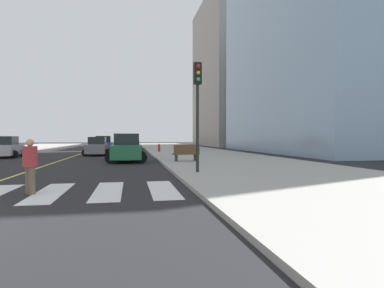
# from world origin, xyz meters

# --- Properties ---
(sidewalk_kerb_east) EXTENTS (10.00, 120.00, 0.15)m
(sidewalk_kerb_east) POSITION_xyz_m (12.20, 20.00, 0.07)
(sidewalk_kerb_east) COLOR #9E9B93
(sidewalk_kerb_east) RESTS_ON ground
(lane_divider_paint) EXTENTS (0.16, 80.00, 0.01)m
(lane_divider_paint) POSITION_xyz_m (0.00, 40.00, 0.01)
(lane_divider_paint) COLOR yellow
(lane_divider_paint) RESTS_ON ground
(parking_garage_concrete) EXTENTS (18.00, 24.00, 30.24)m
(parking_garage_concrete) POSITION_xyz_m (29.16, 58.94, 15.12)
(parking_garage_concrete) COLOR #9E9B93
(parking_garage_concrete) RESTS_ON ground
(car_blue_nearest) EXTENTS (2.70, 4.32, 1.93)m
(car_blue_nearest) POSITION_xyz_m (2.08, 32.78, 0.90)
(car_blue_nearest) COLOR #2D479E
(car_blue_nearest) RESTS_ON ground
(car_gray_second) EXTENTS (2.56, 4.06, 1.80)m
(car_gray_second) POSITION_xyz_m (2.01, 25.81, 0.84)
(car_gray_second) COLOR slate
(car_gray_second) RESTS_ON ground
(car_red_third) EXTENTS (2.88, 4.55, 2.01)m
(car_red_third) POSITION_xyz_m (5.49, 41.71, 0.94)
(car_red_third) COLOR red
(car_red_third) RESTS_ON ground
(car_silver_fourth) EXTENTS (2.72, 4.24, 1.86)m
(car_silver_fourth) POSITION_xyz_m (-5.43, 23.70, 0.87)
(car_silver_fourth) COLOR #B7B7BC
(car_silver_fourth) RESTS_ON ground
(car_green_fifth) EXTENTS (2.91, 4.59, 2.03)m
(car_green_fifth) POSITION_xyz_m (4.97, 16.96, 0.95)
(car_green_fifth) COLOR #236B42
(car_green_fifth) RESTS_ON ground
(traffic_light_near_corner) EXTENTS (0.36, 0.41, 5.09)m
(traffic_light_near_corner) POSITION_xyz_m (8.29, 7.77, 3.71)
(traffic_light_near_corner) COLOR black
(traffic_light_near_corner) RESTS_ON sidewalk_kerb_east
(park_bench) EXTENTS (1.85, 0.73, 1.12)m
(park_bench) POSITION_xyz_m (8.93, 14.65, 0.69)
(park_bench) COLOR brown
(park_bench) RESTS_ON sidewalk_kerb_east
(pedestrian_crossing) EXTENTS (0.43, 0.43, 1.73)m
(pedestrian_crossing) POSITION_xyz_m (2.15, 3.83, 0.95)
(pedestrian_crossing) COLOR brown
(pedestrian_crossing) RESTS_ON ground
(fire_hydrant) EXTENTS (0.26, 0.26, 0.89)m
(fire_hydrant) POSITION_xyz_m (8.38, 29.51, 0.58)
(fire_hydrant) COLOR red
(fire_hydrant) RESTS_ON sidewalk_kerb_east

